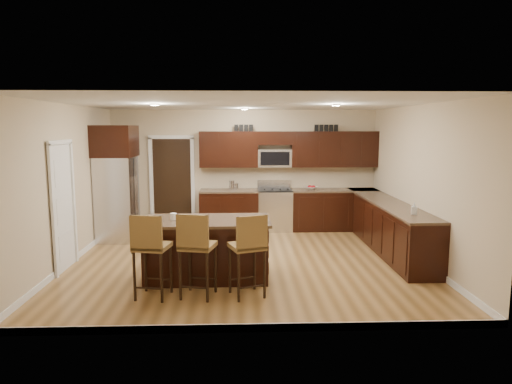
{
  "coord_description": "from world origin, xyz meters",
  "views": [
    {
      "loc": [
        -0.11,
        -7.67,
        2.33
      ],
      "look_at": [
        0.18,
        0.4,
        1.17
      ],
      "focal_mm": 32.0,
      "sensor_mm": 36.0,
      "label": 1
    }
  ],
  "objects_px": {
    "stool_mid": "(196,245)",
    "stool_left": "(150,246)",
    "range": "(275,209)",
    "stool_right": "(249,246)",
    "refrigerator": "(117,182)",
    "island": "(207,251)"
  },
  "relations": [
    {
      "from": "stool_left",
      "to": "refrigerator",
      "type": "distance_m",
      "value": 3.6
    },
    {
      "from": "island",
      "to": "stool_mid",
      "type": "xyz_separation_m",
      "value": [
        -0.08,
        -0.85,
        0.31
      ]
    },
    {
      "from": "refrigerator",
      "to": "range",
      "type": "bearing_deg",
      "value": 13.63
    },
    {
      "from": "stool_left",
      "to": "refrigerator",
      "type": "xyz_separation_m",
      "value": [
        -1.3,
        3.32,
        0.48
      ]
    },
    {
      "from": "stool_left",
      "to": "stool_mid",
      "type": "height_order",
      "value": "stool_mid"
    },
    {
      "from": "range",
      "to": "stool_mid",
      "type": "relative_size",
      "value": 0.94
    },
    {
      "from": "island",
      "to": "stool_left",
      "type": "distance_m",
      "value": 1.14
    },
    {
      "from": "stool_mid",
      "to": "island",
      "type": "bearing_deg",
      "value": 98.1
    },
    {
      "from": "stool_mid",
      "to": "stool_left",
      "type": "bearing_deg",
      "value": -166.18
    },
    {
      "from": "stool_right",
      "to": "refrigerator",
      "type": "xyz_separation_m",
      "value": [
        -2.63,
        3.31,
        0.49
      ]
    },
    {
      "from": "refrigerator",
      "to": "stool_right",
      "type": "bearing_deg",
      "value": -51.61
    },
    {
      "from": "range",
      "to": "stool_mid",
      "type": "height_order",
      "value": "stool_mid"
    },
    {
      "from": "stool_left",
      "to": "refrigerator",
      "type": "bearing_deg",
      "value": 122.37
    },
    {
      "from": "stool_mid",
      "to": "stool_right",
      "type": "distance_m",
      "value": 0.71
    },
    {
      "from": "range",
      "to": "island",
      "type": "distance_m",
      "value": 3.52
    },
    {
      "from": "island",
      "to": "stool_left",
      "type": "xyz_separation_m",
      "value": [
        -0.7,
        -0.85,
        0.3
      ]
    },
    {
      "from": "island",
      "to": "stool_left",
      "type": "bearing_deg",
      "value": -129.96
    },
    {
      "from": "range",
      "to": "stool_right",
      "type": "distance_m",
      "value": 4.18
    },
    {
      "from": "range",
      "to": "stool_left",
      "type": "relative_size",
      "value": 0.94
    },
    {
      "from": "stool_right",
      "to": "stool_mid",
      "type": "bearing_deg",
      "value": 160.77
    },
    {
      "from": "stool_left",
      "to": "stool_mid",
      "type": "distance_m",
      "value": 0.61
    },
    {
      "from": "island",
      "to": "stool_mid",
      "type": "height_order",
      "value": "stool_mid"
    }
  ]
}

